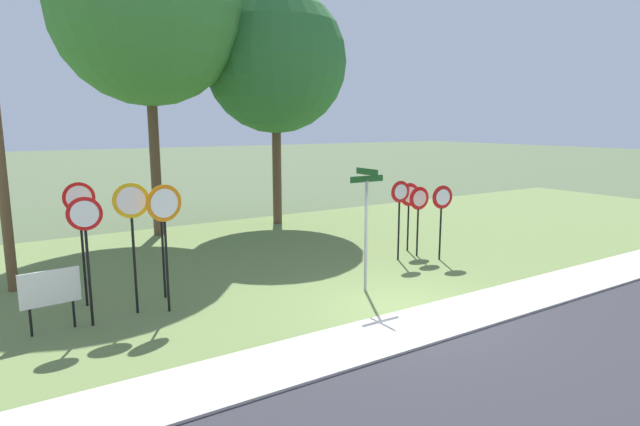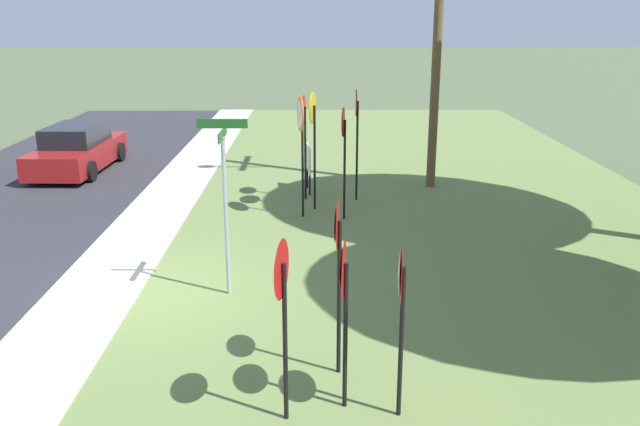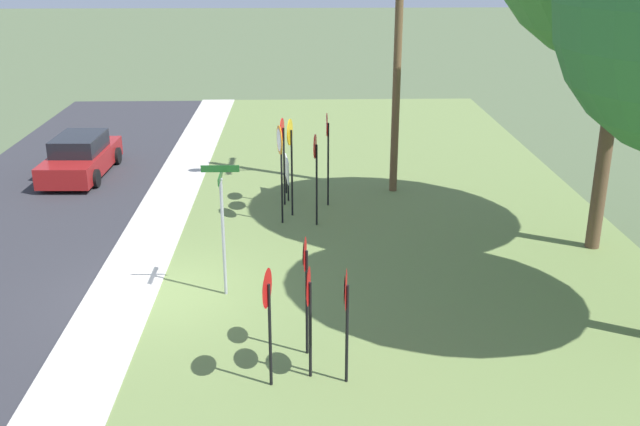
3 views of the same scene
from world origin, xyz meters
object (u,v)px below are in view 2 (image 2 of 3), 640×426
at_px(yield_sign_near_left, 337,248).
at_px(yield_sign_far_left, 281,289).
at_px(stop_sign_far_center, 356,121).
at_px(yield_sign_near_right, 400,290).
at_px(stop_sign_near_right, 344,140).
at_px(yield_sign_far_right, 343,286).
at_px(notice_board, 308,161).
at_px(parked_hatchback_near, 77,150).
at_px(stop_sign_far_left, 301,130).
at_px(stop_sign_far_right, 304,125).
at_px(street_name_post, 225,193).
at_px(stop_sign_near_left, 313,125).

relative_size(yield_sign_near_left, yield_sign_far_left, 1.06).
height_order(stop_sign_far_center, yield_sign_far_left, stop_sign_far_center).
bearing_deg(yield_sign_near_right, stop_sign_near_right, -171.22).
xyz_separation_m(yield_sign_far_right, notice_board, (-10.15, -0.50, -0.76)).
bearing_deg(notice_board, stop_sign_near_right, 13.19).
height_order(stop_sign_far_center, parked_hatchback_near, stop_sign_far_center).
height_order(stop_sign_far_left, stop_sign_far_center, stop_sign_far_center).
distance_m(yield_sign_far_right, notice_board, 10.19).
relative_size(stop_sign_near_right, yield_sign_far_left, 1.15).
xyz_separation_m(yield_sign_near_right, parked_hatchback_near, (-12.98, -8.17, -1.02)).
relative_size(yield_sign_near_right, yield_sign_far_left, 0.98).
relative_size(yield_sign_near_left, notice_board, 1.91).
bearing_deg(yield_sign_near_right, stop_sign_far_center, -173.93).
relative_size(stop_sign_far_left, yield_sign_near_right, 1.27).
height_order(stop_sign_far_left, yield_sign_far_right, stop_sign_far_left).
bearing_deg(stop_sign_far_center, stop_sign_far_right, -92.94).
bearing_deg(yield_sign_far_left, stop_sign_far_left, -169.25).
xyz_separation_m(stop_sign_far_left, street_name_post, (4.47, -1.16, -0.27)).
distance_m(stop_sign_far_center, notice_board, 1.86).
xyz_separation_m(yield_sign_near_right, yield_sign_far_right, (-0.19, -0.64, -0.03)).
height_order(yield_sign_far_right, notice_board, yield_sign_far_right).
relative_size(stop_sign_near_right, yield_sign_near_right, 1.18).
distance_m(yield_sign_far_right, street_name_post, 3.87).
relative_size(stop_sign_far_right, parked_hatchback_near, 0.60).
bearing_deg(yield_sign_far_right, parked_hatchback_near, -142.61).
height_order(stop_sign_near_right, notice_board, stop_sign_near_right).
distance_m(stop_sign_far_left, yield_sign_near_right, 8.20).
bearing_deg(street_name_post, parked_hatchback_near, -148.27).
bearing_deg(yield_sign_far_left, yield_sign_far_right, 121.18).
bearing_deg(notice_board, stop_sign_near_left, -0.66).
distance_m(stop_sign_far_center, yield_sign_near_left, 8.58).
relative_size(stop_sign_far_right, street_name_post, 0.88).
height_order(stop_sign_far_right, notice_board, stop_sign_far_right).
relative_size(yield_sign_near_right, parked_hatchback_near, 0.50).
bearing_deg(stop_sign_near_left, parked_hatchback_near, -110.37).
relative_size(stop_sign_far_right, yield_sign_near_left, 1.11).
height_order(stop_sign_near_left, stop_sign_far_left, stop_sign_near_left).
bearing_deg(stop_sign_near_left, yield_sign_far_left, 8.27).
relative_size(stop_sign_far_center, yield_sign_far_left, 1.24).
distance_m(stop_sign_far_right, yield_sign_far_left, 9.70).
bearing_deg(yield_sign_near_left, yield_sign_near_right, 40.13).
height_order(yield_sign_near_left, yield_sign_near_right, yield_sign_near_left).
bearing_deg(notice_board, street_name_post, -16.33).
relative_size(stop_sign_near_left, yield_sign_far_right, 1.32).
xyz_separation_m(yield_sign_near_left, parked_hatchback_near, (-11.98, -7.49, -1.16)).
relative_size(yield_sign_far_left, street_name_post, 0.75).
height_order(yield_sign_far_left, yield_sign_far_right, yield_sign_far_left).
height_order(stop_sign_far_left, yield_sign_near_left, stop_sign_far_left).
bearing_deg(stop_sign_near_right, yield_sign_near_right, 9.55).
bearing_deg(yield_sign_far_left, street_name_post, -152.17).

